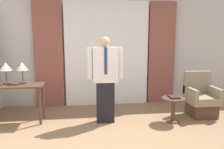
# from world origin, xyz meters

# --- Properties ---
(wall_back) EXTENTS (10.00, 0.06, 2.70)m
(wall_back) POSITION_xyz_m (0.00, 2.94, 1.35)
(wall_back) COLOR beige
(wall_back) RESTS_ON ground_plane
(curtain_sheer_center) EXTENTS (2.06, 0.06, 2.58)m
(curtain_sheer_center) POSITION_xyz_m (0.00, 2.81, 1.29)
(curtain_sheer_center) COLOR white
(curtain_sheer_center) RESTS_ON ground_plane
(curtain_drape_left) EXTENTS (0.68, 0.06, 2.58)m
(curtain_drape_left) POSITION_xyz_m (-1.41, 2.81, 1.29)
(curtain_drape_left) COLOR brown
(curtain_drape_left) RESTS_ON ground_plane
(curtain_drape_right) EXTENTS (0.68, 0.06, 2.58)m
(curtain_drape_right) POSITION_xyz_m (1.41, 2.81, 1.29)
(curtain_drape_right) COLOR brown
(curtain_drape_right) RESTS_ON ground_plane
(desk) EXTENTS (1.14, 0.47, 0.77)m
(desk) POSITION_xyz_m (-1.95, 1.80, 0.63)
(desk) COLOR #4C3323
(desk) RESTS_ON ground_plane
(table_lamp_left) EXTENTS (0.22, 0.22, 0.44)m
(table_lamp_left) POSITION_xyz_m (-2.11, 1.91, 1.09)
(table_lamp_left) COLOR #4C4238
(table_lamp_left) RESTS_ON desk
(table_lamp_right) EXTENTS (0.22, 0.22, 0.44)m
(table_lamp_right) POSITION_xyz_m (-1.80, 1.91, 1.09)
(table_lamp_right) COLOR #4C4238
(table_lamp_right) RESTS_ON desk
(person) EXTENTS (0.70, 0.23, 1.71)m
(person) POSITION_xyz_m (-0.16, 1.62, 0.92)
(person) COLOR black
(person) RESTS_ON ground_plane
(armchair) EXTENTS (0.62, 0.58, 0.95)m
(armchair) POSITION_xyz_m (1.94, 1.71, 0.35)
(armchair) COLOR #4C3323
(armchair) RESTS_ON ground_plane
(side_table) EXTENTS (0.46, 0.46, 0.50)m
(side_table) POSITION_xyz_m (1.18, 1.42, 0.34)
(side_table) COLOR #4C3323
(side_table) RESTS_ON ground_plane
(book) EXTENTS (0.19, 0.24, 0.03)m
(book) POSITION_xyz_m (1.20, 1.44, 0.52)
(book) COLOR black
(book) RESTS_ON side_table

